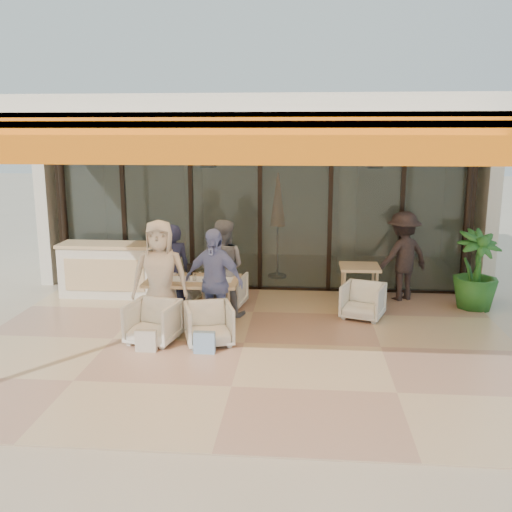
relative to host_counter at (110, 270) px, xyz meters
The scene contains 21 objects.
ground 3.67m from the host_counter, 39.24° to the right, with size 70.00×70.00×0.00m, color #C6B293.
terrace_floor 3.67m from the host_counter, 39.24° to the right, with size 8.00×6.00×0.01m, color tan.
terrace_structure 4.67m from the host_counter, 42.32° to the right, with size 8.00×6.00×3.40m.
glass_storefront 3.09m from the host_counter, 14.08° to the left, with size 8.08×0.10×3.20m.
interior_block 4.47m from the host_counter, 46.97° to the left, with size 9.05×3.62×3.52m.
host_counter is the anchor object (origin of this frame).
dining_table 2.34m from the host_counter, 36.63° to the right, with size 1.50×0.90×0.93m.
chair_far_left 1.54m from the host_counter, 17.04° to the right, with size 0.63×0.59×0.65m, color white.
chair_far_right 2.35m from the host_counter, 11.00° to the right, with size 0.65×0.61×0.67m, color white.
chair_near_left 2.77m from the host_counter, 58.18° to the right, with size 0.68×0.64×0.70m, color white.
chair_near_right 3.29m from the host_counter, 45.62° to the right, with size 0.67×0.62×0.69m, color white.
diner_navy 1.76m from the host_counter, 33.02° to the right, with size 0.57×0.38×1.57m, color #1B203C.
diner_grey 2.50m from the host_counter, 22.40° to the right, with size 0.81×0.63×1.66m, color slate.
diner_cream 2.38m from the host_counter, 51.74° to the right, with size 0.87×0.57×1.78m, color beige.
diner_periwinkle 2.96m from the host_counter, 38.81° to the right, with size 0.97×0.41×1.66m, color #7684C6.
tote_bag_cream 3.13m from the host_counter, 62.07° to the right, with size 0.30×0.10×0.34m, color silver.
tote_bag_blue 3.60m from the host_counter, 50.10° to the right, with size 0.30×0.10×0.34m, color #99BFD8.
side_table 4.68m from the host_counter, ahead, with size 0.70×0.70×0.74m.
side_chair 4.77m from the host_counter, 11.28° to the right, with size 0.65×0.61×0.67m, color white.
standing_woman 5.51m from the host_counter, ahead, with size 1.08×0.62×1.67m, color black.
potted_palm 6.70m from the host_counter, ahead, with size 0.79×0.79×1.42m, color #1E5919.
Camera 1 is at (0.85, -7.94, 3.07)m, focal length 40.00 mm.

